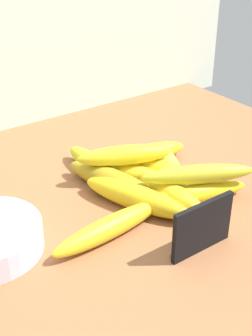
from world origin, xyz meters
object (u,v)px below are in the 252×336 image
banana_7 (111,180)px  banana_5 (136,197)px  banana_1 (173,173)px  banana_4 (150,167)px  banana_2 (97,167)px  banana_8 (169,193)px  banana_11 (198,174)px  banana_10 (125,155)px  banana_3 (110,227)px  banana_6 (145,155)px  chalkboard_sign (202,229)px  banana_9 (192,195)px  banana_0 (130,173)px

banana_7 → banana_5: bearing=-88.8°
banana_1 → banana_7: size_ratio=1.05×
banana_4 → banana_2: bearing=145.4°
banana_8 → banana_2: bearing=108.6°
banana_11 → banana_10: bearing=117.1°
banana_3 → banana_6: 24.71cm
banana_2 → banana_11: size_ratio=0.97×
banana_4 → banana_11: bearing=-82.5°
chalkboard_sign → banana_6: chalkboard_sign is taller
banana_8 → banana_9: 3.98cm
banana_7 → banana_9: bearing=-52.6°
banana_0 → banana_1: (6.71, -4.56, -0.09)cm
banana_0 → banana_8: bearing=-83.4°
banana_2 → banana_5: bearing=-91.9°
banana_8 → banana_7: bearing=121.1°
banana_4 → banana_11: 11.73cm
banana_0 → banana_7: 4.53cm
banana_11 → banana_7: bearing=132.5°
banana_0 → banana_3: (-12.49, -11.76, 0.00)cm
banana_11 → banana_6: bearing=87.4°
banana_2 → banana_6: (10.44, -1.13, -0.01)cm
chalkboard_sign → banana_1: (9.86, 17.67, -2.16)cm
banana_2 → banana_9: size_ratio=0.93×
banana_5 → chalkboard_sign: bearing=-85.3°
chalkboard_sign → banana_3: size_ratio=0.52×
banana_1 → banana_9: same height
banana_6 → banana_9: banana_6 is taller
banana_2 → banana_6: size_ratio=1.07×
banana_8 → banana_3: bearing=-172.0°
banana_2 → banana_10: (3.32, -4.39, 3.46)cm
banana_1 → banana_2: bearing=137.5°
banana_1 → banana_0: bearing=145.8°
banana_1 → banana_6: (-0.18, 8.59, 0.27)cm
banana_0 → banana_9: 12.89cm
banana_1 → banana_8: (-5.56, -5.28, 0.39)cm
banana_2 → banana_9: 19.17cm
banana_0 → banana_3: 17.15cm
banana_1 → banana_8: bearing=-136.5°
banana_1 → banana_11: 8.02cm
banana_1 → banana_6: 8.60cm
banana_5 → banana_0: bearing=60.4°
banana_11 → banana_1: bearing=83.0°
banana_3 → banana_7: (7.99, 11.26, 0.32)cm
banana_1 → banana_2: size_ratio=1.07×
banana_4 → banana_8: banana_8 is taller
banana_1 → banana_3: (-19.19, -7.19, 0.09)cm
banana_6 → banana_11: size_ratio=0.91×
banana_6 → banana_9: (-2.14, -16.14, -0.24)cm
banana_0 → banana_1: banana_0 is taller
banana_6 → banana_10: (-7.13, -3.26, 3.47)cm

